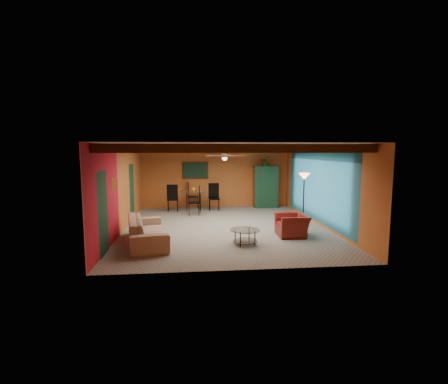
{
  "coord_description": "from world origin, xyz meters",
  "views": [
    {
      "loc": [
        -1.11,
        -10.76,
        2.54
      ],
      "look_at": [
        0.0,
        0.2,
        1.15
      ],
      "focal_mm": 26.69,
      "sensor_mm": 36.0,
      "label": 1
    }
  ],
  "objects": [
    {
      "name": "potted_plant",
      "position": [
        2.2,
        3.7,
        2.02
      ],
      "size": [
        0.51,
        0.47,
        0.48
      ],
      "primitive_type": "imported",
      "rotation": [
        0.0,
        0.0,
        -0.26
      ],
      "color": "#26661E",
      "rests_on": "armoire"
    },
    {
      "name": "coffee_table",
      "position": [
        0.34,
        -2.07,
        0.21
      ],
      "size": [
        0.97,
        0.97,
        0.42
      ],
      "primitive_type": null,
      "rotation": [
        0.0,
        0.0,
        0.21
      ],
      "color": "silver",
      "rests_on": "ground"
    },
    {
      "name": "dining_table",
      "position": [
        -0.99,
        3.02,
        0.58
      ],
      "size": [
        2.25,
        2.25,
        1.16
      ],
      "primitive_type": null,
      "rotation": [
        0.0,
        0.0,
        0.01
      ],
      "color": "white",
      "rests_on": "ground"
    },
    {
      "name": "armoire",
      "position": [
        2.2,
        3.7,
        0.89
      ],
      "size": [
        1.02,
        0.51,
        1.78
      ],
      "primitive_type": "cube",
      "rotation": [
        0.0,
        0.0,
        0.01
      ],
      "color": "brown",
      "rests_on": "ground"
    },
    {
      "name": "painting",
      "position": [
        -0.9,
        3.96,
        1.65
      ],
      "size": [
        1.05,
        0.03,
        0.65
      ],
      "primitive_type": "cube",
      "color": "black",
      "rests_on": "wall_back"
    },
    {
      "name": "ceiling_fan",
      "position": [
        0.0,
        0.0,
        2.36
      ],
      "size": [
        1.5,
        1.5,
        0.44
      ],
      "primitive_type": null,
      "color": "#472614",
      "rests_on": "ceiling"
    },
    {
      "name": "sofa",
      "position": [
        -2.31,
        -1.7,
        0.36
      ],
      "size": [
        1.39,
        2.59,
        0.72
      ],
      "primitive_type": "imported",
      "rotation": [
        0.0,
        0.0,
        1.75
      ],
      "color": "#967461",
      "rests_on": "ground"
    },
    {
      "name": "floor_lamp",
      "position": [
        2.65,
        -0.08,
        0.9
      ],
      "size": [
        0.46,
        0.46,
        1.79
      ],
      "primitive_type": null,
      "rotation": [
        0.0,
        0.0,
        0.34
      ],
      "color": "black",
      "rests_on": "ground"
    },
    {
      "name": "room",
      "position": [
        0.0,
        0.11,
        2.36
      ],
      "size": [
        6.52,
        8.01,
        2.71
      ],
      "color": "gray",
      "rests_on": "ground"
    },
    {
      "name": "vase",
      "position": [
        -0.99,
        3.02,
        1.26
      ],
      "size": [
        0.22,
        0.22,
        0.19
      ],
      "primitive_type": "imported",
      "rotation": [
        0.0,
        0.0,
        0.18
      ],
      "color": "orange",
      "rests_on": "dining_table"
    },
    {
      "name": "armchair",
      "position": [
        1.89,
        -1.31,
        0.32
      ],
      "size": [
        0.89,
        1.01,
        0.64
      ],
      "primitive_type": "imported",
      "rotation": [
        0.0,
        0.0,
        -1.59
      ],
      "color": "maroon",
      "rests_on": "ground"
    }
  ]
}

